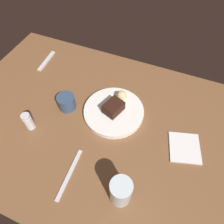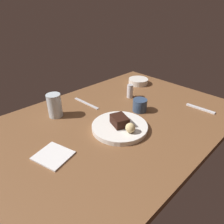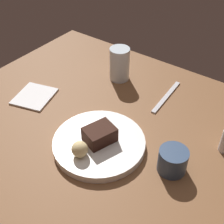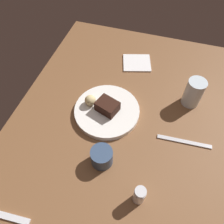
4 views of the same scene
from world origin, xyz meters
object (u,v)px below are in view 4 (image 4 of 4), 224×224
Objects in this scene: water_glass at (194,93)px; butter_knife at (184,142)px; folded_napkin at (137,63)px; chocolate_cake_slice at (107,106)px; dessert_spoon at (6,216)px; dessert_plate at (107,111)px; salt_shaker at (139,195)px; coffee_cup at (102,157)px; bread_roll at (90,100)px.

butter_knife is at bearing -0.14° from water_glass.
water_glass is 30.50cm from folded_napkin.
dessert_spoon is (43.84, -17.18, -3.89)cm from chocolate_cake_slice.
dessert_spoon reaches higher than folded_napkin.
dessert_plate reaches higher than butter_knife.
water_glass is 0.61× the size of butter_knife.
chocolate_cake_slice is at bearing -63.93° from water_glass.
salt_shaker reaches higher than chocolate_cake_slice.
chocolate_cake_slice is (0.08, 0.26, 3.17)cm from dessert_plate.
folded_napkin reaches higher than butter_knife.
folded_napkin is (-30.54, 4.73, -0.77)cm from dessert_plate.
salt_shaker is 16.70cm from coffee_cup.
salt_shaker is 44.02cm from water_glass.
water_glass reaches higher than chocolate_cake_slice.
bread_roll is 0.22× the size of butter_knife.
dessert_spoon is 61.44cm from butter_knife.
chocolate_cake_slice is 0.41× the size of butter_knife.
dessert_spoon is at bearing -21.06° from dessert_plate.
bread_roll is 0.28× the size of dessert_spoon.
bread_roll is 38.48cm from salt_shaker.
chocolate_cake_slice is 1.85× the size of bread_roll.
salt_shaker reaches higher than coffee_cup.
coffee_cup is (20.19, 11.27, -1.04)cm from bread_roll.
dessert_plate is 33.84cm from salt_shaker.
dessert_plate is 30.36cm from butter_knife.
dessert_spoon is at bearing -16.21° from folded_napkin.
bread_roll is 32.22cm from folded_napkin.
chocolate_cake_slice and coffee_cup have the same top height.
bread_roll is (-0.72, -6.81, 3.19)cm from dessert_plate.
folded_napkin is at bearing 158.84° from bread_roll.
water_glass is at bearing 142.98° from coffee_cup.
chocolate_cake_slice is at bearing -8.30° from folded_napkin.
salt_shaker reaches higher than folded_napkin.
salt_shaker is (28.00, 18.80, 2.82)cm from dessert_plate.
water_glass is at bearing 57.70° from folded_napkin.
water_glass reaches higher than folded_napkin.
bread_roll reaches higher than folded_napkin.
bread_roll is 23.15cm from coffee_cup.
coffee_cup is at bearing -0.31° from folded_napkin.
dessert_spoon is (44.64, -10.10, -3.91)cm from bread_roll.
salt_shaker is at bearing -159.55° from dessert_spoon.
bread_roll is 37.41cm from butter_knife.
folded_napkin is (-30.62, 4.47, -3.94)cm from chocolate_cake_slice.
coffee_cup is (19.39, 4.20, -1.03)cm from chocolate_cake_slice.
water_glass is at bearing 86.52° from butter_knife.
folded_napkin is at bearing 171.19° from dessert_plate.
dessert_plate is at bearing -64.26° from water_glass.
water_glass is at bearing 165.13° from salt_shaker.
salt_shaker is (27.92, 18.54, -0.35)cm from chocolate_cake_slice.
bread_roll is 0.34× the size of folded_napkin.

